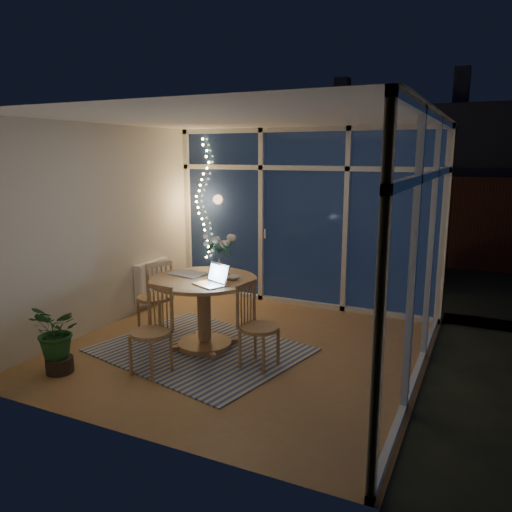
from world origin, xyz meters
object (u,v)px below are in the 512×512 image
Objects in this scene: chair_front at (150,331)px; flower_vase at (220,266)px; dining_table at (204,313)px; potted_plant at (57,338)px; chair_right at (259,326)px; chair_left at (154,296)px; laptop at (209,274)px.

chair_front is 4.37× the size of flower_vase.
dining_table is 1.59m from potted_plant.
flower_vase is 1.92m from potted_plant.
chair_front reaches higher than dining_table.
chair_right is 4.41× the size of flower_vase.
chair_right is at bearing 103.06° from chair_left.
laptop reaches higher than potted_plant.
dining_table is 0.63m from laptop.
chair_right is 1.00m from flower_vase.
chair_front is (-0.95, -0.60, -0.00)m from chair_right.
potted_plant is at bearing -129.34° from dining_table.
laptop reaches higher than dining_table.
chair_right is at bearing 28.74° from potted_plant.
dining_table is at bearing 87.49° from chair_front.
chair_left reaches higher than potted_plant.
laptop reaches higher than chair_right.
chair_left is 1.22m from laptop.
potted_plant is at bearing -148.98° from chair_front.
chair_right is at bearing 39.11° from chair_front.
chair_front is 2.73× the size of laptop.
flower_vase reaches higher than chair_front.
chair_left is at bearing 131.46° from chair_front.
laptop is at bearing 65.79° from chair_front.
chair_left is at bearing -176.69° from laptop.
dining_table reaches higher than potted_plant.
flower_vase reaches higher than chair_left.
flower_vase is at bearing 72.21° from dining_table.
chair_right reaches higher than potted_plant.
potted_plant is at bearing 126.69° from chair_right.
chair_right is 1.01× the size of chair_front.
dining_table is 5.84× the size of flower_vase.
laptop is (-0.59, -0.01, 0.50)m from chair_right.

